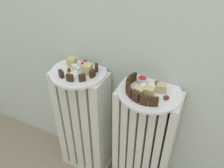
{
  "coord_description": "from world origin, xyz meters",
  "views": [
    {
      "loc": [
        0.35,
        -0.45,
        1.24
      ],
      "look_at": [
        0.0,
        0.28,
        0.66
      ],
      "focal_mm": 36.41,
      "sensor_mm": 36.0,
      "label": 1
    }
  ],
  "objects_px": {
    "plate_left": "(79,72)",
    "plate_right": "(150,92)",
    "jam_bowl_right": "(142,80)",
    "radiator_left": "(84,124)",
    "jam_bowl_left": "(85,65)",
    "fork": "(78,75)",
    "radiator_right": "(143,146)"
  },
  "relations": [
    {
      "from": "radiator_left",
      "to": "radiator_right",
      "type": "xyz_separation_m",
      "value": [
        0.34,
        -0.0,
        -0.0
      ]
    },
    {
      "from": "jam_bowl_left",
      "to": "fork",
      "type": "distance_m",
      "value": 0.08
    },
    {
      "from": "plate_left",
      "to": "jam_bowl_left",
      "type": "distance_m",
      "value": 0.05
    },
    {
      "from": "radiator_right",
      "to": "radiator_left",
      "type": "bearing_deg",
      "value": 180.0
    },
    {
      "from": "radiator_left",
      "to": "radiator_right",
      "type": "bearing_deg",
      "value": -0.0
    },
    {
      "from": "radiator_left",
      "to": "plate_left",
      "type": "height_order",
      "value": "plate_left"
    },
    {
      "from": "jam_bowl_left",
      "to": "radiator_left",
      "type": "bearing_deg",
      "value": -100.93
    },
    {
      "from": "radiator_right",
      "to": "jam_bowl_right",
      "type": "distance_m",
      "value": 0.37
    },
    {
      "from": "plate_left",
      "to": "plate_right",
      "type": "distance_m",
      "value": 0.34
    },
    {
      "from": "radiator_right",
      "to": "jam_bowl_left",
      "type": "bearing_deg",
      "value": 172.55
    },
    {
      "from": "radiator_right",
      "to": "jam_bowl_right",
      "type": "xyz_separation_m",
      "value": [
        -0.05,
        0.04,
        0.36
      ]
    },
    {
      "from": "plate_left",
      "to": "fork",
      "type": "height_order",
      "value": "fork"
    },
    {
      "from": "plate_right",
      "to": "jam_bowl_right",
      "type": "xyz_separation_m",
      "value": [
        -0.05,
        0.04,
        0.02
      ]
    },
    {
      "from": "radiator_left",
      "to": "plate_left",
      "type": "bearing_deg",
      "value": -63.43
    },
    {
      "from": "jam_bowl_left",
      "to": "fork",
      "type": "bearing_deg",
      "value": -84.55
    },
    {
      "from": "plate_left",
      "to": "jam_bowl_right",
      "type": "bearing_deg",
      "value": 7.6
    },
    {
      "from": "plate_right",
      "to": "radiator_left",
      "type": "bearing_deg",
      "value": 180.0
    },
    {
      "from": "fork",
      "to": "radiator_right",
      "type": "bearing_deg",
      "value": 5.48
    },
    {
      "from": "plate_right",
      "to": "fork",
      "type": "height_order",
      "value": "fork"
    },
    {
      "from": "jam_bowl_left",
      "to": "fork",
      "type": "xyz_separation_m",
      "value": [
        0.01,
        -0.08,
        -0.01
      ]
    },
    {
      "from": "radiator_left",
      "to": "plate_left",
      "type": "xyz_separation_m",
      "value": [
        0.0,
        -0.0,
        0.34
      ]
    },
    {
      "from": "jam_bowl_left",
      "to": "fork",
      "type": "relative_size",
      "value": 0.49
    },
    {
      "from": "fork",
      "to": "jam_bowl_right",
      "type": "bearing_deg",
      "value": 14.22
    },
    {
      "from": "radiator_right",
      "to": "jam_bowl_left",
      "type": "height_order",
      "value": "jam_bowl_left"
    },
    {
      "from": "radiator_left",
      "to": "jam_bowl_right",
      "type": "height_order",
      "value": "jam_bowl_right"
    },
    {
      "from": "plate_left",
      "to": "plate_right",
      "type": "xyz_separation_m",
      "value": [
        0.34,
        0.0,
        0.0
      ]
    },
    {
      "from": "radiator_right",
      "to": "fork",
      "type": "relative_size",
      "value": 7.25
    },
    {
      "from": "radiator_right",
      "to": "plate_right",
      "type": "xyz_separation_m",
      "value": [
        0.0,
        0.0,
        0.34
      ]
    },
    {
      "from": "jam_bowl_right",
      "to": "jam_bowl_left",
      "type": "bearing_deg",
      "value": 179.11
    },
    {
      "from": "jam_bowl_right",
      "to": "radiator_left",
      "type": "bearing_deg",
      "value": -172.4
    },
    {
      "from": "fork",
      "to": "plate_right",
      "type": "bearing_deg",
      "value": 5.48
    },
    {
      "from": "fork",
      "to": "plate_left",
      "type": "bearing_deg",
      "value": 116.43
    }
  ]
}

